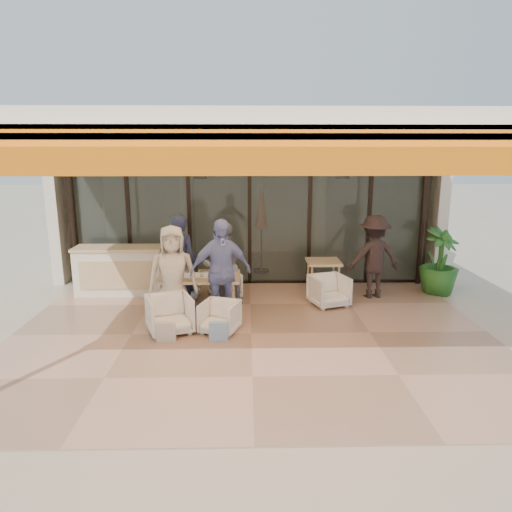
{
  "coord_description": "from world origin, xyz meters",
  "views": [
    {
      "loc": [
        -0.07,
        -7.16,
        3.02
      ],
      "look_at": [
        0.1,
        0.9,
        1.15
      ],
      "focal_mm": 32.0,
      "sensor_mm": 36.0,
      "label": 1
    }
  ],
  "objects_px": {
    "dining_table": "(199,278)",
    "potted_palm": "(439,261)",
    "diner_cream": "(173,275)",
    "diner_periwinkle": "(221,272)",
    "chair_far_right": "(225,283)",
    "chair_near_left": "(170,313)",
    "diner_navy": "(180,261)",
    "side_table": "(323,266)",
    "standing_woman": "(374,257)",
    "host_counter": "(120,270)",
    "diner_grey": "(223,265)",
    "chair_near_right": "(220,316)",
    "chair_far_left": "(185,284)",
    "side_chair": "(329,289)"
  },
  "relations": [
    {
      "from": "dining_table",
      "to": "potted_palm",
      "type": "distance_m",
      "value": 5.12
    },
    {
      "from": "diner_cream",
      "to": "diner_periwinkle",
      "type": "xyz_separation_m",
      "value": [
        0.84,
        0.0,
        0.06
      ]
    },
    {
      "from": "chair_far_right",
      "to": "diner_periwinkle",
      "type": "height_order",
      "value": "diner_periwinkle"
    },
    {
      "from": "diner_cream",
      "to": "potted_palm",
      "type": "distance_m",
      "value": 5.64
    },
    {
      "from": "chair_near_left",
      "to": "diner_navy",
      "type": "relative_size",
      "value": 0.4
    },
    {
      "from": "dining_table",
      "to": "diner_cream",
      "type": "relative_size",
      "value": 0.85
    },
    {
      "from": "chair_far_right",
      "to": "diner_navy",
      "type": "height_order",
      "value": "diner_navy"
    },
    {
      "from": "chair_near_left",
      "to": "side_table",
      "type": "height_order",
      "value": "side_table"
    },
    {
      "from": "diner_periwinkle",
      "to": "standing_woman",
      "type": "height_order",
      "value": "diner_periwinkle"
    },
    {
      "from": "dining_table",
      "to": "side_table",
      "type": "relative_size",
      "value": 2.01
    },
    {
      "from": "host_counter",
      "to": "side_table",
      "type": "bearing_deg",
      "value": -1.53
    },
    {
      "from": "chair_far_right",
      "to": "diner_grey",
      "type": "xyz_separation_m",
      "value": [
        0.0,
        -0.5,
        0.52
      ]
    },
    {
      "from": "diner_grey",
      "to": "diner_cream",
      "type": "height_order",
      "value": "diner_cream"
    },
    {
      "from": "chair_near_left",
      "to": "diner_cream",
      "type": "bearing_deg",
      "value": 68.62
    },
    {
      "from": "side_table",
      "to": "diner_navy",
      "type": "bearing_deg",
      "value": -167.22
    },
    {
      "from": "chair_near_right",
      "to": "diner_periwinkle",
      "type": "relative_size",
      "value": 0.32
    },
    {
      "from": "chair_far_right",
      "to": "diner_navy",
      "type": "bearing_deg",
      "value": 11.98
    },
    {
      "from": "chair_near_right",
      "to": "standing_woman",
      "type": "bearing_deg",
      "value": 49.7
    },
    {
      "from": "chair_far_left",
      "to": "chair_far_right",
      "type": "relative_size",
      "value": 1.0
    },
    {
      "from": "chair_far_right",
      "to": "diner_periwinkle",
      "type": "xyz_separation_m",
      "value": [
        0.0,
        -1.4,
        0.63
      ]
    },
    {
      "from": "chair_far_left",
      "to": "chair_near_left",
      "type": "bearing_deg",
      "value": 91.99
    },
    {
      "from": "dining_table",
      "to": "chair_far_right",
      "type": "distance_m",
      "value": 1.1
    },
    {
      "from": "host_counter",
      "to": "diner_periwinkle",
      "type": "distance_m",
      "value": 2.84
    },
    {
      "from": "diner_cream",
      "to": "side_chair",
      "type": "relative_size",
      "value": 2.56
    },
    {
      "from": "chair_far_right",
      "to": "potted_palm",
      "type": "xyz_separation_m",
      "value": [
        4.57,
        0.17,
        0.41
      ]
    },
    {
      "from": "standing_woman",
      "to": "diner_grey",
      "type": "bearing_deg",
      "value": -3.09
    },
    {
      "from": "chair_near_right",
      "to": "potted_palm",
      "type": "distance_m",
      "value": 5.04
    },
    {
      "from": "dining_table",
      "to": "chair_near_left",
      "type": "xyz_separation_m",
      "value": [
        -0.41,
        -0.96,
        -0.33
      ]
    },
    {
      "from": "chair_far_right",
      "to": "chair_near_right",
      "type": "relative_size",
      "value": 1.02
    },
    {
      "from": "chair_near_left",
      "to": "side_chair",
      "type": "bearing_deg",
      "value": 2.79
    },
    {
      "from": "chair_near_right",
      "to": "chair_far_right",
      "type": "bearing_deg",
      "value": 109.04
    },
    {
      "from": "side_chair",
      "to": "potted_palm",
      "type": "bearing_deg",
      "value": -1.56
    },
    {
      "from": "chair_near_right",
      "to": "diner_navy",
      "type": "distance_m",
      "value": 1.74
    },
    {
      "from": "chair_near_left",
      "to": "chair_far_left",
      "type": "bearing_deg",
      "value": 68.62
    },
    {
      "from": "side_table",
      "to": "dining_table",
      "type": "bearing_deg",
      "value": -156.21
    },
    {
      "from": "dining_table",
      "to": "chair_near_left",
      "type": "distance_m",
      "value": 1.09
    },
    {
      "from": "dining_table",
      "to": "side_table",
      "type": "bearing_deg",
      "value": 23.79
    },
    {
      "from": "chair_far_left",
      "to": "side_chair",
      "type": "xyz_separation_m",
      "value": [
        2.93,
        -0.59,
        0.04
      ]
    },
    {
      "from": "diner_navy",
      "to": "standing_woman",
      "type": "xyz_separation_m",
      "value": [
        3.92,
        0.43,
        -0.04
      ]
    },
    {
      "from": "dining_table",
      "to": "diner_navy",
      "type": "distance_m",
      "value": 0.65
    },
    {
      "from": "side_table",
      "to": "standing_woman",
      "type": "relative_size",
      "value": 0.43
    },
    {
      "from": "dining_table",
      "to": "chair_far_right",
      "type": "relative_size",
      "value": 2.43
    },
    {
      "from": "chair_far_left",
      "to": "standing_woman",
      "type": "xyz_separation_m",
      "value": [
        3.92,
        -0.07,
        0.57
      ]
    },
    {
      "from": "side_chair",
      "to": "potted_palm",
      "type": "distance_m",
      "value": 2.62
    },
    {
      "from": "standing_woman",
      "to": "chair_near_left",
      "type": "bearing_deg",
      "value": 13.98
    },
    {
      "from": "chair_far_right",
      "to": "diner_cream",
      "type": "height_order",
      "value": "diner_cream"
    },
    {
      "from": "diner_periwinkle",
      "to": "potted_palm",
      "type": "xyz_separation_m",
      "value": [
        4.57,
        1.57,
        -0.22
      ]
    },
    {
      "from": "chair_far_right",
      "to": "potted_palm",
      "type": "relative_size",
      "value": 0.43
    },
    {
      "from": "dining_table",
      "to": "chair_near_right",
      "type": "bearing_deg",
      "value": -66.0
    },
    {
      "from": "chair_near_left",
      "to": "dining_table",
      "type": "bearing_deg",
      "value": 45.19
    }
  ]
}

